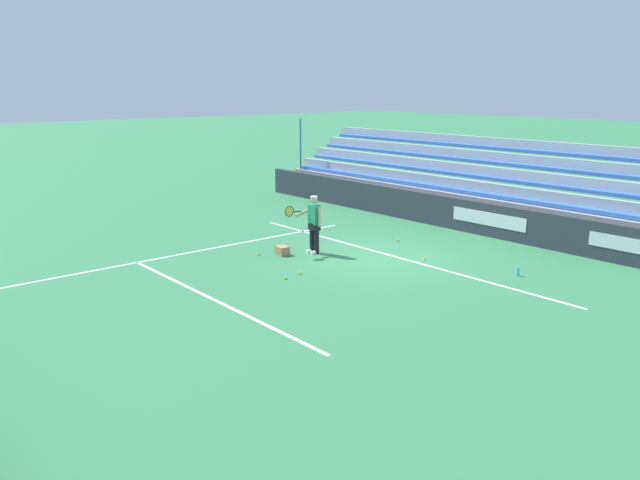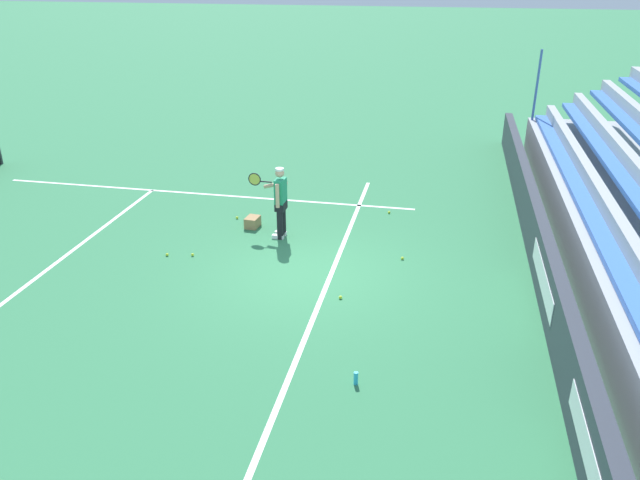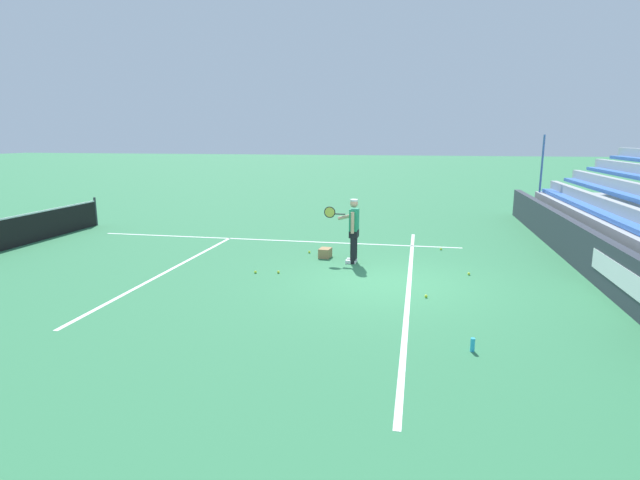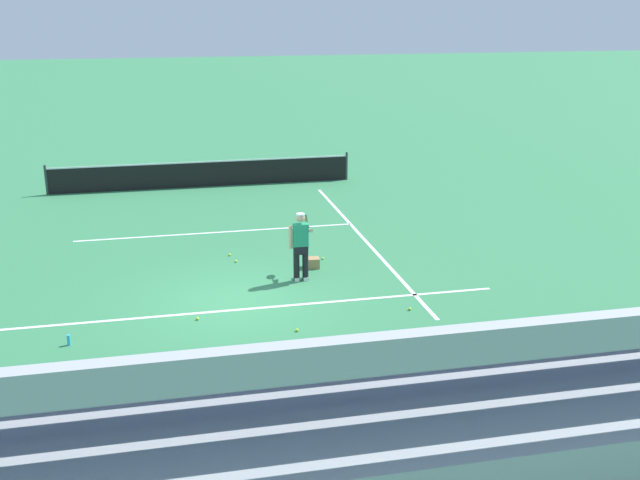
# 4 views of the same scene
# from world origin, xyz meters

# --- Properties ---
(ground_plane) EXTENTS (160.00, 160.00, 0.00)m
(ground_plane) POSITION_xyz_m (0.00, 0.00, 0.00)
(ground_plane) COLOR #337A4C
(court_baseline_white) EXTENTS (12.00, 0.10, 0.01)m
(court_baseline_white) POSITION_xyz_m (0.00, -0.50, 0.00)
(court_baseline_white) COLOR white
(court_baseline_white) RESTS_ON ground
(court_sideline_white) EXTENTS (0.10, 12.00, 0.01)m
(court_sideline_white) POSITION_xyz_m (4.11, 4.00, 0.00)
(court_sideline_white) COLOR white
(court_sideline_white) RESTS_ON ground
(court_service_line_white) EXTENTS (8.22, 0.10, 0.01)m
(court_service_line_white) POSITION_xyz_m (0.00, 5.50, 0.00)
(court_service_line_white) COLOR white
(court_service_line_white) RESTS_ON ground
(back_wall_sponsor_board) EXTENTS (22.57, 0.25, 1.10)m
(back_wall_sponsor_board) POSITION_xyz_m (-0.01, -4.76, 0.55)
(back_wall_sponsor_board) COLOR #2D333D
(back_wall_sponsor_board) RESTS_ON ground
(tennis_player) EXTENTS (0.60, 0.98, 1.71)m
(tennis_player) POSITION_xyz_m (1.69, 1.04, 0.89)
(tennis_player) COLOR black
(tennis_player) RESTS_ON ground
(ball_box_cardboard) EXTENTS (0.43, 0.34, 0.26)m
(ball_box_cardboard) POSITION_xyz_m (2.13, 1.87, 0.13)
(ball_box_cardboard) COLOR #A87F51
(ball_box_cardboard) RESTS_ON ground
(tennis_ball_midcourt) EXTENTS (0.07, 0.07, 0.07)m
(tennis_ball_midcourt) POSITION_xyz_m (1.02, -1.92, 0.03)
(tennis_ball_midcourt) COLOR #CCE533
(tennis_ball_midcourt) RESTS_ON ground
(tennis_ball_near_player) EXTENTS (0.07, 0.07, 0.07)m
(tennis_ball_near_player) POSITION_xyz_m (-0.97, -0.87, 0.03)
(tennis_ball_near_player) COLOR #CCE533
(tennis_ball_near_player) RESTS_ON ground
(tennis_ball_stray_back) EXTENTS (0.07, 0.07, 0.07)m
(tennis_ball_stray_back) POSITION_xyz_m (2.55, 2.42, 0.03)
(tennis_ball_stray_back) COLOR #CCE533
(tennis_ball_stray_back) RESTS_ON ground
(tennis_ball_on_baseline) EXTENTS (0.07, 0.07, 0.07)m
(tennis_ball_on_baseline) POSITION_xyz_m (0.26, 2.70, 0.03)
(tennis_ball_on_baseline) COLOR #CCE533
(tennis_ball_on_baseline) RESTS_ON ground
(tennis_ball_far_left) EXTENTS (0.07, 0.07, 0.07)m
(tennis_ball_far_left) POSITION_xyz_m (3.69, -1.35, 0.03)
(tennis_ball_far_left) COLOR #CCE533
(tennis_ball_far_left) RESTS_ON ground
(tennis_ball_by_box) EXTENTS (0.07, 0.07, 0.07)m
(tennis_ball_by_box) POSITION_xyz_m (0.15, 3.26, 0.03)
(tennis_ball_by_box) COLOR #CCE533
(tennis_ball_by_box) RESTS_ON ground
(water_bottle) EXTENTS (0.07, 0.07, 0.22)m
(water_bottle) POSITION_xyz_m (-3.56, -1.56, 0.11)
(water_bottle) COLOR #33B2E5
(water_bottle) RESTS_ON ground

